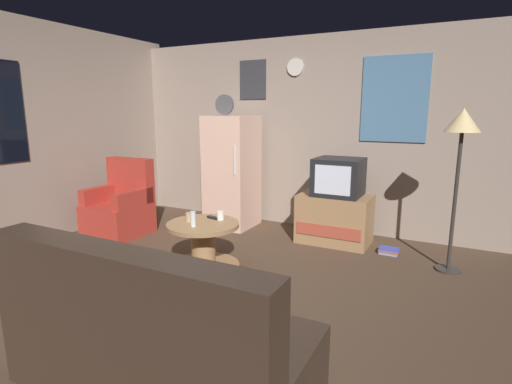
{
  "coord_description": "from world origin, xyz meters",
  "views": [
    {
      "loc": [
        1.95,
        -2.63,
        1.57
      ],
      "look_at": [
        0.12,
        0.9,
        0.75
      ],
      "focal_mm": 27.93,
      "sensor_mm": 36.0,
      "label": 1
    }
  ],
  "objects_px": {
    "standing_lamp": "(462,133)",
    "mug_ceramic_tan": "(189,217)",
    "fridge": "(232,172)",
    "tv_stand": "(334,219)",
    "coffee_table": "(203,246)",
    "crt_tv": "(339,177)",
    "remote_control": "(213,218)",
    "mug_ceramic_white": "(220,215)",
    "wine_glass": "(193,219)",
    "armchair": "(121,208)",
    "couch": "(155,342)",
    "book_stack": "(389,251)"
  },
  "relations": [
    {
      "from": "standing_lamp",
      "to": "mug_ceramic_tan",
      "type": "relative_size",
      "value": 17.67
    },
    {
      "from": "fridge",
      "to": "standing_lamp",
      "type": "height_order",
      "value": "fridge"
    },
    {
      "from": "tv_stand",
      "to": "coffee_table",
      "type": "height_order",
      "value": "tv_stand"
    },
    {
      "from": "crt_tv",
      "to": "remote_control",
      "type": "height_order",
      "value": "crt_tv"
    },
    {
      "from": "mug_ceramic_white",
      "to": "wine_glass",
      "type": "bearing_deg",
      "value": -107.58
    },
    {
      "from": "tv_stand",
      "to": "mug_ceramic_white",
      "type": "xyz_separation_m",
      "value": [
        -0.84,
        -1.22,
        0.23
      ]
    },
    {
      "from": "mug_ceramic_tan",
      "to": "armchair",
      "type": "height_order",
      "value": "armchair"
    },
    {
      "from": "tv_stand",
      "to": "mug_ceramic_tan",
      "type": "xyz_separation_m",
      "value": [
        -1.08,
        -1.42,
        0.23
      ]
    },
    {
      "from": "tv_stand",
      "to": "crt_tv",
      "type": "distance_m",
      "value": 0.51
    },
    {
      "from": "tv_stand",
      "to": "crt_tv",
      "type": "bearing_deg",
      "value": -1.86
    },
    {
      "from": "tv_stand",
      "to": "mug_ceramic_tan",
      "type": "distance_m",
      "value": 1.8
    },
    {
      "from": "tv_stand",
      "to": "couch",
      "type": "xyz_separation_m",
      "value": [
        -0.12,
        -3.03,
        0.02
      ]
    },
    {
      "from": "standing_lamp",
      "to": "mug_ceramic_tan",
      "type": "height_order",
      "value": "standing_lamp"
    },
    {
      "from": "crt_tv",
      "to": "mug_ceramic_white",
      "type": "bearing_deg",
      "value": -125.48
    },
    {
      "from": "mug_ceramic_white",
      "to": "couch",
      "type": "xyz_separation_m",
      "value": [
        0.71,
        -1.81,
        -0.21
      ]
    },
    {
      "from": "coffee_table",
      "to": "book_stack",
      "type": "height_order",
      "value": "coffee_table"
    },
    {
      "from": "book_stack",
      "to": "coffee_table",
      "type": "bearing_deg",
      "value": -141.07
    },
    {
      "from": "coffee_table",
      "to": "mug_ceramic_white",
      "type": "distance_m",
      "value": 0.35
    },
    {
      "from": "crt_tv",
      "to": "standing_lamp",
      "type": "distance_m",
      "value": 1.4
    },
    {
      "from": "wine_glass",
      "to": "fridge",
      "type": "bearing_deg",
      "value": 107.98
    },
    {
      "from": "mug_ceramic_tan",
      "to": "armchair",
      "type": "relative_size",
      "value": 0.09
    },
    {
      "from": "standing_lamp",
      "to": "mug_ceramic_white",
      "type": "height_order",
      "value": "standing_lamp"
    },
    {
      "from": "coffee_table",
      "to": "couch",
      "type": "xyz_separation_m",
      "value": [
        0.81,
        -1.62,
        0.08
      ]
    },
    {
      "from": "tv_stand",
      "to": "remote_control",
      "type": "relative_size",
      "value": 5.6
    },
    {
      "from": "fridge",
      "to": "couch",
      "type": "xyz_separation_m",
      "value": [
        1.34,
        -3.08,
        -0.44
      ]
    },
    {
      "from": "crt_tv",
      "to": "armchair",
      "type": "height_order",
      "value": "crt_tv"
    },
    {
      "from": "armchair",
      "to": "couch",
      "type": "bearing_deg",
      "value": -41.02
    },
    {
      "from": "wine_glass",
      "to": "book_stack",
      "type": "distance_m",
      "value": 2.21
    },
    {
      "from": "crt_tv",
      "to": "fridge",
      "type": "bearing_deg",
      "value": 177.78
    },
    {
      "from": "mug_ceramic_tan",
      "to": "remote_control",
      "type": "distance_m",
      "value": 0.25
    },
    {
      "from": "coffee_table",
      "to": "mug_ceramic_tan",
      "type": "bearing_deg",
      "value": -174.11
    },
    {
      "from": "coffee_table",
      "to": "book_stack",
      "type": "distance_m",
      "value": 2.06
    },
    {
      "from": "coffee_table",
      "to": "mug_ceramic_white",
      "type": "relative_size",
      "value": 8.0
    },
    {
      "from": "remote_control",
      "to": "book_stack",
      "type": "height_order",
      "value": "remote_control"
    },
    {
      "from": "armchair",
      "to": "couch",
      "type": "relative_size",
      "value": 0.56
    },
    {
      "from": "mug_ceramic_tan",
      "to": "coffee_table",
      "type": "bearing_deg",
      "value": 5.89
    },
    {
      "from": "armchair",
      "to": "crt_tv",
      "type": "bearing_deg",
      "value": 19.52
    },
    {
      "from": "mug_ceramic_tan",
      "to": "armchair",
      "type": "bearing_deg",
      "value": 161.13
    },
    {
      "from": "tv_stand",
      "to": "mug_ceramic_white",
      "type": "distance_m",
      "value": 1.5
    },
    {
      "from": "fridge",
      "to": "mug_ceramic_white",
      "type": "relative_size",
      "value": 19.67
    },
    {
      "from": "crt_tv",
      "to": "book_stack",
      "type": "bearing_deg",
      "value": -10.03
    },
    {
      "from": "crt_tv",
      "to": "wine_glass",
      "type": "relative_size",
      "value": 3.6
    },
    {
      "from": "crt_tv",
      "to": "couch",
      "type": "relative_size",
      "value": 0.32
    },
    {
      "from": "fridge",
      "to": "standing_lamp",
      "type": "bearing_deg",
      "value": -8.16
    },
    {
      "from": "crt_tv",
      "to": "mug_ceramic_white",
      "type": "distance_m",
      "value": 1.52
    },
    {
      "from": "tv_stand",
      "to": "book_stack",
      "type": "xyz_separation_m",
      "value": [
        0.67,
        -0.11,
        -0.26
      ]
    },
    {
      "from": "wine_glass",
      "to": "crt_tv",
      "type": "bearing_deg",
      "value": 57.81
    },
    {
      "from": "standing_lamp",
      "to": "mug_ceramic_tan",
      "type": "distance_m",
      "value": 2.72
    },
    {
      "from": "fridge",
      "to": "crt_tv",
      "type": "height_order",
      "value": "fridge"
    },
    {
      "from": "fridge",
      "to": "crt_tv",
      "type": "distance_m",
      "value": 1.49
    }
  ]
}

